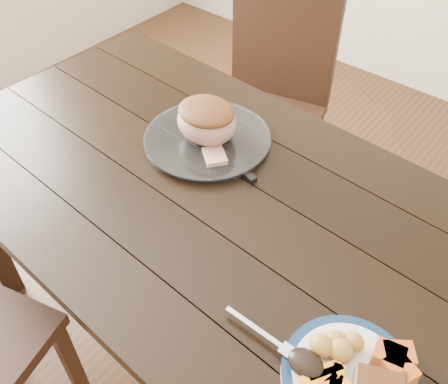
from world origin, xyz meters
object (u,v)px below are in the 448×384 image
Objects in this scene: dining_table at (206,212)px; serving_platter at (207,140)px; fork at (268,338)px; carving_knife at (232,161)px; dinner_plate at (348,377)px; chair_far at (271,96)px; roast_joint at (207,122)px.

serving_platter is (-0.12, 0.14, 0.10)m from dining_table.
fork is 0.54m from carving_knife.
dinner_plate is at bearing -28.68° from serving_platter.
serving_platter is 1.11× the size of carving_knife.
dinner_plate is at bearing 12.18° from fork.
fork reaches higher than serving_platter.
carving_knife is at bearing 148.53° from dinner_plate.
roast_joint is (0.19, -0.59, 0.30)m from chair_far.
serving_platter is (-0.65, 0.36, 0.00)m from dinner_plate.
roast_joint reaches higher than dinner_plate.
serving_platter is at bearing 151.32° from dinner_plate.
fork reaches higher than dining_table.
dining_table is 0.47m from fork.
dinner_plate is at bearing -28.68° from roast_joint.
chair_far is at bearing 124.27° from fork.
dining_table is at bearing 97.67° from chair_far.
dining_table is at bearing -50.89° from roast_joint.
serving_platter is at bearing 141.15° from fork.
chair_far is 3.74× the size of dinner_plate.
roast_joint is 0.55× the size of carving_knife.
dinner_plate is 0.71× the size of serving_platter.
dining_table is 6.58× the size of dinner_plate.
dinner_plate is 0.75m from serving_platter.
serving_platter is at bearing -177.07° from carving_knife.
roast_joint is (-0.12, 0.14, 0.17)m from dining_table.
carving_knife is (0.11, -0.02, -0.07)m from roast_joint.
chair_far is 5.23× the size of fork.
roast_joint reaches higher than serving_platter.
dinner_plate is 1.44× the size of roast_joint.
serving_platter reaches higher than dining_table.
chair_far reaches higher than roast_joint.
carving_knife reaches higher than dining_table.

